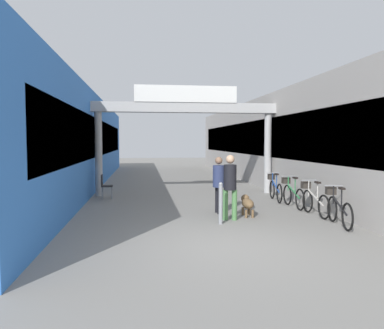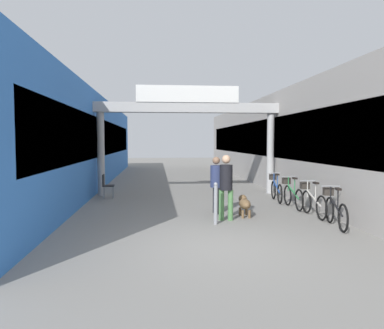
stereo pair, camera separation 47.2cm
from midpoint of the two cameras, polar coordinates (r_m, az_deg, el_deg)
name	(u,v)px [view 1 (the left image)]	position (r m, az deg, el deg)	size (l,w,h in m)	color
ground_plane	(227,245)	(7.72, 3.58, -12.20)	(80.00, 80.00, 0.00)	gray
storefront_left	(70,142)	(18.66, -18.83, 3.23)	(3.00, 26.00, 4.10)	blue
storefront_right	(277,142)	(19.42, 12.17, 3.35)	(3.00, 26.00, 4.10)	#9E9993
arcade_sign_gateway	(186,118)	(14.71, -1.90, 7.15)	(7.40, 0.47, 4.24)	#B2B2B2
pedestrian_with_dog	(230,183)	(9.95, 4.47, -2.80)	(0.41, 0.41, 1.74)	#4C7F47
pedestrian_companion	(219,181)	(10.88, 2.84, -2.55)	(0.36, 0.39, 1.65)	black
dog_on_leash	(247,203)	(10.62, 7.15, -5.87)	(0.33, 0.79, 0.57)	brown
bicycle_black_nearest	(338,208)	(9.99, 20.08, -6.22)	(0.46, 1.68, 0.98)	black
bicycle_silver_second	(314,200)	(11.15, 16.89, -5.16)	(0.46, 1.69, 0.98)	black
bicycle_green_third	(292,193)	(12.31, 13.95, -4.30)	(0.46, 1.69, 0.98)	black
bicycle_blue_farthest	(275,188)	(13.53, 11.54, -3.56)	(0.46, 1.69, 0.98)	black
bollard_post_metal	(221,203)	(9.49, 2.96, -5.87)	(0.10, 0.10, 1.07)	gray
cafe_chair_black_nearer	(105,184)	(13.99, -14.10, -2.93)	(0.41, 0.41, 0.89)	gray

